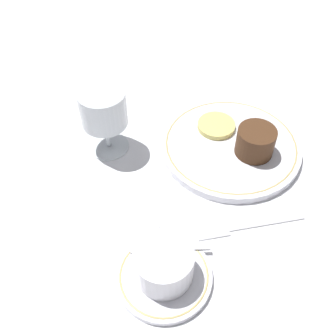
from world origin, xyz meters
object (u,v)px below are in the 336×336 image
coffee_cup (164,263)px  dessert_cake (255,142)px  wine_glass (104,112)px  fork (238,227)px  dinner_plate (231,146)px

coffee_cup → dessert_cake: size_ratio=1.62×
wine_glass → fork: (-0.21, -0.18, -0.08)m
wine_glass → dessert_cake: 0.26m
dinner_plate → fork: size_ratio=1.46×
fork → dessert_cake: 0.16m
dinner_plate → wine_glass: 0.23m
fork → dessert_cake: size_ratio=2.60×
dinner_plate → fork: dinner_plate is taller
dinner_plate → wine_glass: wine_glass is taller
wine_glass → coffee_cup: bearing=-168.6°
coffee_cup → fork: (0.06, -0.13, -0.03)m
dinner_plate → coffee_cup: (-0.22, 0.16, 0.03)m
wine_glass → fork: wine_glass is taller
coffee_cup → dessert_cake: bearing=-44.7°
coffee_cup → dinner_plate: bearing=-35.9°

